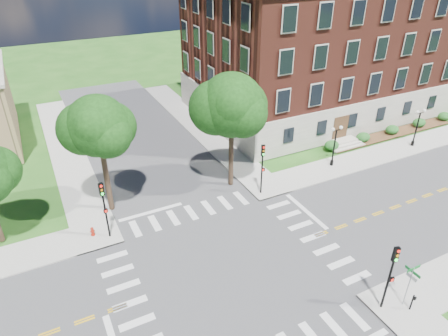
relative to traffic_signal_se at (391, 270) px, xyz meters
name	(u,v)px	position (x,y,z in m)	size (l,w,h in m)	color
ground	(231,267)	(-6.72, 7.43, -3.19)	(160.00, 160.00, 0.00)	#1E5016
road_ew	(231,267)	(-6.72, 7.43, -3.18)	(90.00, 12.00, 0.01)	#3D3D3F
road_ns	(231,267)	(-6.72, 7.43, -3.18)	(12.00, 90.00, 0.01)	#3D3D3F
sidewalk_ne	(287,139)	(8.66, 22.80, -3.13)	(34.00, 34.00, 0.12)	#9E9B93
crosswalk_east	(313,237)	(0.48, 7.43, -3.19)	(2.20, 10.20, 0.02)	silver
stop_bar_east	(306,211)	(2.08, 10.43, -3.19)	(0.40, 5.50, 0.00)	silver
main_building	(319,46)	(17.28, 29.42, 5.15)	(30.60, 22.40, 16.50)	#9E998B
shrub_row	(391,135)	(20.28, 18.23, -3.19)	(18.00, 2.00, 1.30)	#174518
tree_c	(98,126)	(-12.56, 18.10, 4.54)	(4.83, 4.83, 10.06)	#2F2317
tree_d	(232,105)	(-1.67, 17.04, 4.70)	(5.56, 5.56, 10.57)	#2F2317
traffic_signal_se	(391,270)	(0.00, 0.00, 0.00)	(0.36, 0.42, 4.80)	black
traffic_signal_ne	(262,163)	(0.03, 14.44, 0.00)	(0.38, 0.45, 4.80)	black
traffic_signal_nw	(104,203)	(-13.55, 14.51, 0.00)	(0.37, 0.43, 4.80)	black
twin_lamp_west	(335,144)	(9.10, 15.57, -0.66)	(1.36, 0.36, 4.23)	black
twin_lamp_east	(417,126)	(20.01, 14.99, -0.66)	(1.36, 0.36, 4.23)	black
street_sign_pole	(411,279)	(1.36, -0.45, -0.88)	(1.10, 1.10, 3.10)	gray
push_button_post	(412,302)	(1.43, -0.95, -2.39)	(0.14, 0.21, 1.20)	black
fire_hydrant	(92,232)	(-14.68, 15.21, -2.72)	(0.35, 0.35, 0.75)	#9E1A0C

